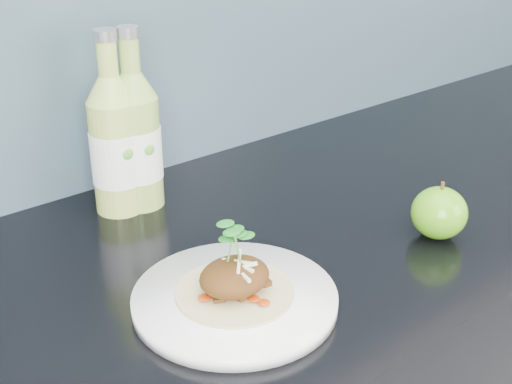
# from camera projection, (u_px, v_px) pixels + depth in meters

# --- Properties ---
(dinner_plate) EXTENTS (0.25, 0.25, 0.02)m
(dinner_plate) POSITION_uv_depth(u_px,v_px,m) (235.00, 299.00, 0.83)
(dinner_plate) COLOR white
(dinner_plate) RESTS_ON kitchen_counter
(pork_taco) EXTENTS (0.14, 0.14, 0.09)m
(pork_taco) POSITION_uv_depth(u_px,v_px,m) (234.00, 273.00, 0.81)
(pork_taco) COLOR tan
(pork_taco) RESTS_ON dinner_plate
(green_apple) EXTENTS (0.10, 0.10, 0.08)m
(green_apple) POSITION_uv_depth(u_px,v_px,m) (439.00, 213.00, 0.96)
(green_apple) COLOR #3D9310
(green_apple) RESTS_ON kitchen_counter
(cider_bottle_left) EXTENTS (0.09, 0.09, 0.27)m
(cider_bottle_left) POSITION_uv_depth(u_px,v_px,m) (115.00, 145.00, 1.01)
(cider_bottle_left) COLOR #A4BE4F
(cider_bottle_left) RESTS_ON kitchen_counter
(cider_bottle_right) EXTENTS (0.07, 0.08, 0.27)m
(cider_bottle_right) POSITION_uv_depth(u_px,v_px,m) (136.00, 141.00, 1.03)
(cider_bottle_right) COLOR #89AD48
(cider_bottle_right) RESTS_ON kitchen_counter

